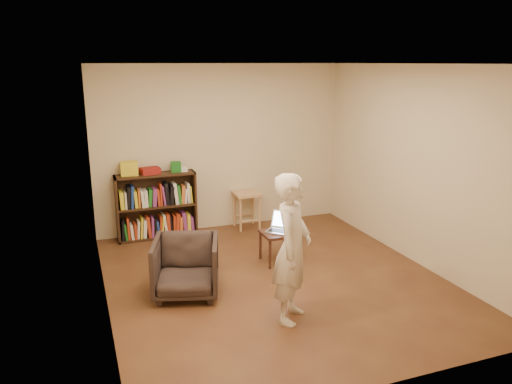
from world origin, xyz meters
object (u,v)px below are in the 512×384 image
object	(u,v)px
side_table	(278,237)
person	(292,248)
bookshelf	(157,209)
armchair	(186,267)
laptop	(281,227)
stool	(247,199)

from	to	relation	value
side_table	person	distance (m)	1.59
side_table	person	world-z (taller)	person
bookshelf	side_table	size ratio (longest dim) A/B	2.85
bookshelf	side_table	bearing A→B (deg)	-49.42
armchair	laptop	world-z (taller)	armchair
bookshelf	person	bearing A→B (deg)	-73.66
side_table	person	xyz separation A→B (m)	(-0.46, -1.46, 0.43)
laptop	person	size ratio (longest dim) A/B	0.31
bookshelf	side_table	distance (m)	2.07
bookshelf	person	distance (m)	3.18
bookshelf	stool	xyz separation A→B (m)	(1.44, -0.06, 0.04)
stool	side_table	xyz separation A→B (m)	(-0.09, -1.51, -0.13)
laptop	armchair	bearing A→B (deg)	-115.67
stool	armchair	bearing A→B (deg)	-125.50
stool	bookshelf	bearing A→B (deg)	177.45
stool	side_table	distance (m)	1.52
armchair	laptop	distance (m)	1.55
stool	person	world-z (taller)	person
bookshelf	person	world-z (taller)	person
bookshelf	stool	world-z (taller)	bookshelf
bookshelf	laptop	world-z (taller)	bookshelf
bookshelf	side_table	xyz separation A→B (m)	(1.35, -1.57, -0.09)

